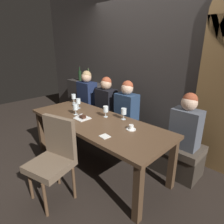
# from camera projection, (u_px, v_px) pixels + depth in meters

# --- Properties ---
(ground) EXTENTS (9.00, 9.00, 0.00)m
(ground) POSITION_uv_depth(u_px,v_px,m) (97.00, 165.00, 2.92)
(ground) COLOR black
(back_wall_tiled) EXTENTS (6.00, 0.12, 3.00)m
(back_wall_tiled) POSITION_uv_depth(u_px,v_px,m) (149.00, 60.00, 3.23)
(back_wall_tiled) COLOR #383330
(back_wall_tiled) RESTS_ON ground
(back_counter) EXTENTS (1.10, 0.28, 0.95)m
(back_counter) POSITION_uv_depth(u_px,v_px,m) (86.00, 102.00, 4.48)
(back_counter) COLOR #2F2B29
(back_counter) RESTS_ON ground
(dining_table) EXTENTS (2.20, 0.84, 0.74)m
(dining_table) POSITION_uv_depth(u_px,v_px,m) (96.00, 126.00, 2.70)
(dining_table) COLOR #493422
(dining_table) RESTS_ON ground
(banquette_bench) EXTENTS (2.50, 0.44, 0.45)m
(banquette_bench) POSITION_uv_depth(u_px,v_px,m) (127.00, 137.00, 3.31)
(banquette_bench) COLOR #312A23
(banquette_bench) RESTS_ON ground
(chair_near_side) EXTENTS (0.54, 0.54, 0.98)m
(chair_near_side) POSITION_uv_depth(u_px,v_px,m) (54.00, 154.00, 2.17)
(chair_near_side) COLOR brown
(chair_near_side) RESTS_ON ground
(diner_redhead) EXTENTS (0.36, 0.24, 0.83)m
(diner_redhead) POSITION_uv_depth(u_px,v_px,m) (87.00, 93.00, 3.78)
(diner_redhead) COLOR #192342
(diner_redhead) RESTS_ON banquette_bench
(diner_bearded) EXTENTS (0.36, 0.24, 0.76)m
(diner_bearded) POSITION_uv_depth(u_px,v_px,m) (106.00, 99.00, 3.47)
(diner_bearded) COLOR black
(diner_bearded) RESTS_ON banquette_bench
(diner_far_end) EXTENTS (0.36, 0.24, 0.76)m
(diner_far_end) POSITION_uv_depth(u_px,v_px,m) (127.00, 105.00, 3.14)
(diner_far_end) COLOR navy
(diner_far_end) RESTS_ON banquette_bench
(diner_near_end) EXTENTS (0.36, 0.24, 0.74)m
(diner_near_end) POSITION_uv_depth(u_px,v_px,m) (187.00, 122.00, 2.45)
(diner_near_end) COLOR #4C515B
(diner_near_end) RESTS_ON banquette_bench
(wine_bottle_dark_red) EXTENTS (0.08, 0.08, 0.33)m
(wine_bottle_dark_red) POSITION_uv_depth(u_px,v_px,m) (80.00, 75.00, 4.43)
(wine_bottle_dark_red) COLOR black
(wine_bottle_dark_red) RESTS_ON back_counter
(wine_bottle_pale_label) EXTENTS (0.08, 0.08, 0.33)m
(wine_bottle_pale_label) POSITION_uv_depth(u_px,v_px,m) (89.00, 77.00, 4.21)
(wine_bottle_pale_label) COLOR #384728
(wine_bottle_pale_label) RESTS_ON back_counter
(wine_glass_far_left) EXTENTS (0.08, 0.08, 0.16)m
(wine_glass_far_left) POSITION_uv_depth(u_px,v_px,m) (78.00, 102.00, 3.15)
(wine_glass_far_left) COLOR silver
(wine_glass_far_left) RESTS_ON dining_table
(wine_glass_center_back) EXTENTS (0.08, 0.08, 0.16)m
(wine_glass_center_back) POSITION_uv_depth(u_px,v_px,m) (106.00, 109.00, 2.76)
(wine_glass_center_back) COLOR silver
(wine_glass_center_back) RESTS_ON dining_table
(wine_glass_center_front) EXTENTS (0.08, 0.08, 0.16)m
(wine_glass_center_front) POSITION_uv_depth(u_px,v_px,m) (74.00, 97.00, 3.43)
(wine_glass_center_front) COLOR silver
(wine_glass_center_front) RESTS_ON dining_table
(wine_glass_end_left) EXTENTS (0.08, 0.08, 0.16)m
(wine_glass_end_left) POSITION_uv_depth(u_px,v_px,m) (124.00, 112.00, 2.67)
(wine_glass_end_left) COLOR silver
(wine_glass_end_left) RESTS_ON dining_table
(wine_glass_near_left) EXTENTS (0.08, 0.08, 0.16)m
(wine_glass_near_left) POSITION_uv_depth(u_px,v_px,m) (75.00, 107.00, 2.86)
(wine_glass_near_left) COLOR silver
(wine_glass_near_left) RESTS_ON dining_table
(espresso_cup) EXTENTS (0.12, 0.12, 0.06)m
(espresso_cup) POSITION_uv_depth(u_px,v_px,m) (131.00, 128.00, 2.37)
(espresso_cup) COLOR white
(espresso_cup) RESTS_ON dining_table
(dessert_plate) EXTENTS (0.19, 0.19, 0.05)m
(dessert_plate) POSITION_uv_depth(u_px,v_px,m) (82.00, 118.00, 2.73)
(dessert_plate) COLOR white
(dessert_plate) RESTS_ON dining_table
(fork_on_table) EXTENTS (0.06, 0.17, 0.01)m
(fork_on_table) POSITION_uv_depth(u_px,v_px,m) (79.00, 115.00, 2.85)
(fork_on_table) COLOR silver
(fork_on_table) RESTS_ON dining_table
(folded_napkin) EXTENTS (0.12, 0.11, 0.01)m
(folded_napkin) POSITION_uv_depth(u_px,v_px,m) (105.00, 136.00, 2.19)
(folded_napkin) COLOR silver
(folded_napkin) RESTS_ON dining_table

